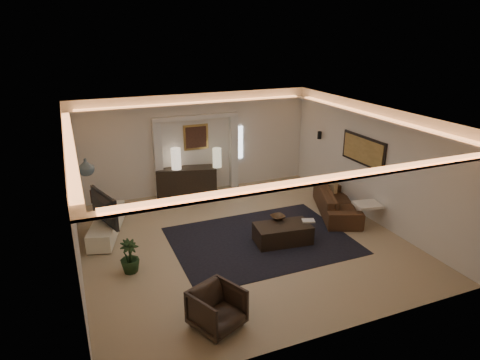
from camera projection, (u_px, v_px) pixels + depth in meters
name	position (u px, v px, depth m)	size (l,w,h in m)	color
floor	(242.00, 240.00, 9.80)	(7.00, 7.00, 0.00)	tan
ceiling	(242.00, 116.00, 8.83)	(7.00, 7.00, 0.00)	white
wall_back	(196.00, 144.00, 12.36)	(7.00, 7.00, 0.00)	silver
wall_front	(333.00, 255.00, 6.27)	(7.00, 7.00, 0.00)	silver
wall_left	(73.00, 205.00, 8.06)	(7.00, 7.00, 0.00)	silver
wall_right	(371.00, 163.00, 10.57)	(7.00, 7.00, 0.00)	silver
cove_soffit	(242.00, 129.00, 8.92)	(7.00, 7.00, 0.04)	silver
daylight_slit	(239.00, 143.00, 12.86)	(0.25, 0.03, 1.00)	white
area_rug	(261.00, 240.00, 9.77)	(4.00, 3.00, 0.01)	black
pilaster_left	(158.00, 160.00, 11.98)	(0.22, 0.20, 2.20)	silver
pilaster_right	(234.00, 152.00, 12.80)	(0.22, 0.20, 2.20)	silver
alcove_header	(196.00, 117.00, 12.00)	(2.52, 0.20, 0.12)	silver
painting_frame	(196.00, 137.00, 12.27)	(0.74, 0.04, 0.74)	tan
painting_canvas	(196.00, 137.00, 12.24)	(0.62, 0.02, 0.62)	#4C2D1E
art_panel_frame	(363.00, 150.00, 10.74)	(0.04, 1.64, 0.74)	black
art_panel_gold	(363.00, 151.00, 10.73)	(0.02, 1.50, 0.62)	tan
wall_sconce	(320.00, 135.00, 12.37)	(0.12, 0.12, 0.22)	black
wall_niche	(72.00, 173.00, 9.23)	(0.10, 0.55, 0.04)	silver
console	(187.00, 182.00, 12.35)	(1.72, 0.54, 0.86)	black
lamp_left	(176.00, 160.00, 12.02)	(0.27, 0.27, 0.61)	#FFE6C6
lamp_right	(217.00, 158.00, 12.20)	(0.25, 0.25, 0.56)	beige
media_ledge	(107.00, 225.00, 10.04)	(0.52, 2.09, 0.39)	white
tv	(99.00, 208.00, 9.51)	(0.17, 1.28, 0.74)	black
figurine	(93.00, 195.00, 10.74)	(0.13, 0.13, 0.34)	black
ginger_jar	(86.00, 167.00, 8.97)	(0.35, 0.35, 0.36)	slate
plant	(130.00, 257.00, 8.41)	(0.38, 0.38, 0.69)	#1C3216
sofa	(337.00, 202.00, 11.11)	(0.87, 2.23, 0.65)	#482919
throw_blanket	(368.00, 205.00, 10.36)	(0.61, 0.50, 0.07)	white
throw_pillow	(331.00, 184.00, 11.72)	(0.12, 0.42, 0.42)	tan
coffee_table	(283.00, 234.00, 9.63)	(1.25, 0.68, 0.47)	black
bowl	(278.00, 218.00, 9.86)	(0.33, 0.33, 0.08)	#422F1D
magazine	(308.00, 222.00, 9.73)	(0.28, 0.20, 0.03)	beige
armchair	(217.00, 309.00, 6.84)	(0.74, 0.76, 0.69)	black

